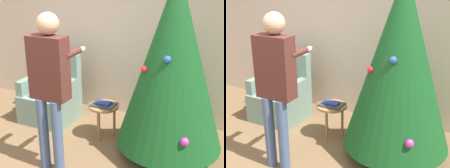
{
  "view_description": "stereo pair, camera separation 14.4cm",
  "coord_description": "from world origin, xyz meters",
  "views": [
    {
      "loc": [
        1.91,
        -2.18,
        2.22
      ],
      "look_at": [
        0.53,
        0.83,
        1.01
      ],
      "focal_mm": 50.0,
      "sensor_mm": 36.0,
      "label": 1
    },
    {
      "loc": [
        2.04,
        -2.12,
        2.22
      ],
      "look_at": [
        0.53,
        0.83,
        1.01
      ],
      "focal_mm": 50.0,
      "sensor_mm": 36.0,
      "label": 2
    }
  ],
  "objects": [
    {
      "name": "armchair",
      "position": [
        -0.83,
        1.52,
        0.35
      ],
      "size": [
        0.76,
        0.69,
        1.03
      ],
      "color": "gray",
      "rests_on": "ground_plane"
    },
    {
      "name": "side_stool",
      "position": [
        0.17,
        1.35,
        0.4
      ],
      "size": [
        0.42,
        0.42,
        0.48
      ],
      "color": "#A37547",
      "rests_on": "ground_plane"
    },
    {
      "name": "christmas_tree",
      "position": [
        1.11,
        1.26,
        1.23
      ],
      "size": [
        1.3,
        1.3,
        2.28
      ],
      "color": "brown",
      "rests_on": "ground_plane"
    },
    {
      "name": "person_standing",
      "position": [
        -0.04,
        0.44,
        1.11
      ],
      "size": [
        0.44,
        0.57,
        1.83
      ],
      "color": "#475B84",
      "rests_on": "ground_plane"
    },
    {
      "name": "book",
      "position": [
        0.17,
        1.35,
        0.51
      ],
      "size": [
        0.2,
        0.14,
        0.02
      ],
      "color": "navy",
      "rests_on": "laptop"
    },
    {
      "name": "laptop",
      "position": [
        0.17,
        1.35,
        0.49
      ],
      "size": [
        0.33,
        0.26,
        0.02
      ],
      "color": "#38383D",
      "rests_on": "side_stool"
    },
    {
      "name": "person_seated",
      "position": [
        -0.83,
        1.49,
        0.69
      ],
      "size": [
        0.36,
        0.46,
        1.26
      ],
      "color": "#475B84",
      "rests_on": "ground_plane"
    },
    {
      "name": "wall_back",
      "position": [
        0.0,
        2.23,
        1.35
      ],
      "size": [
        8.0,
        0.06,
        2.7
      ],
      "color": "beige",
      "rests_on": "ground_plane"
    }
  ]
}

